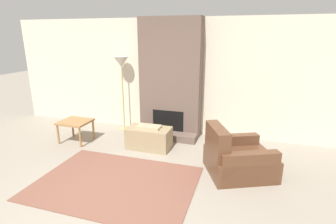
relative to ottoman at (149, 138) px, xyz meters
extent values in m
plane|color=gray|center=(0.18, -2.06, -0.23)|extent=(24.00, 24.00, 0.00)
cube|color=beige|center=(0.18, 1.16, 1.07)|extent=(8.34, 0.06, 2.60)
cube|color=brown|center=(0.18, 0.92, 1.07)|extent=(1.36, 0.41, 2.60)
cube|color=brown|center=(0.18, 0.57, -0.15)|extent=(1.36, 0.30, 0.15)
cube|color=black|center=(0.18, 0.71, 0.16)|extent=(0.71, 0.02, 0.46)
cube|color=#998460|center=(0.00, 0.00, -0.01)|extent=(0.87, 0.48, 0.43)
cube|color=tan|center=(0.00, 0.00, 0.23)|extent=(0.48, 0.26, 0.05)
cube|color=brown|center=(1.81, -0.49, -0.04)|extent=(1.29, 1.23, 0.36)
cube|color=brown|center=(1.44, -0.66, 0.19)|extent=(0.48, 0.74, 0.84)
cube|color=brown|center=(1.96, -0.82, 0.04)|extent=(0.90, 0.53, 0.54)
cube|color=brown|center=(1.66, -0.16, 0.04)|extent=(0.90, 0.53, 0.54)
cube|color=#9E7042|center=(-1.64, -0.14, 0.22)|extent=(0.62, 0.57, 0.04)
cylinder|color=#9E7042|center=(-1.91, -0.38, -0.01)|extent=(0.04, 0.04, 0.43)
cylinder|color=#9E7042|center=(-1.36, -0.38, -0.01)|extent=(0.04, 0.04, 0.43)
cylinder|color=#9E7042|center=(-1.91, 0.10, -0.01)|extent=(0.04, 0.04, 0.43)
cylinder|color=#9E7042|center=(-1.36, 0.10, -0.01)|extent=(0.04, 0.04, 0.43)
cylinder|color=tan|center=(-0.99, 0.85, -0.22)|extent=(0.26, 0.26, 0.02)
cylinder|color=tan|center=(-0.99, 0.85, 0.54)|extent=(0.03, 0.03, 1.49)
cone|color=silver|center=(-0.99, 0.85, 1.41)|extent=(0.33, 0.33, 0.25)
cube|color=brown|center=(-0.02, -1.40, -0.22)|extent=(2.46, 1.75, 0.01)
camera|label=1|loc=(1.85, -4.60, 2.02)|focal=28.00mm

